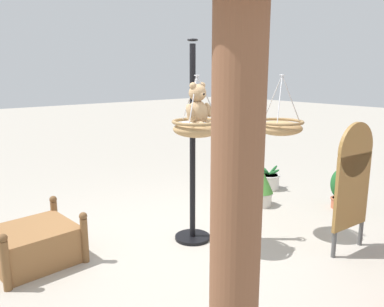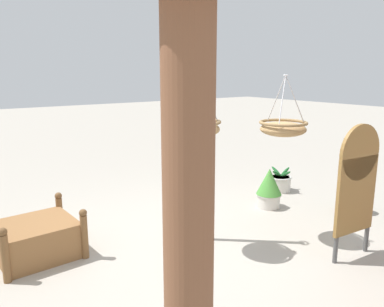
% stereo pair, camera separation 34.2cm
% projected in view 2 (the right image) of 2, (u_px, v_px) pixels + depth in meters
% --- Properties ---
extents(ground_plane, '(40.00, 40.00, 0.00)m').
position_uv_depth(ground_plane, '(190.00, 243.00, 4.70)').
color(ground_plane, '#A8A093').
extents(display_pole_central, '(0.44, 0.44, 2.42)m').
position_uv_depth(display_pole_central, '(194.00, 181.00, 4.66)').
color(display_pole_central, black).
rests_on(display_pole_central, ground).
extents(hanging_basket_with_teddy, '(0.55, 0.55, 0.68)m').
position_uv_depth(hanging_basket_with_teddy, '(196.00, 128.00, 4.23)').
color(hanging_basket_with_teddy, '#A37F51').
extents(teddy_bear, '(0.34, 0.30, 0.49)m').
position_uv_depth(teddy_bear, '(197.00, 108.00, 4.16)').
color(teddy_bear, tan).
extents(hanging_basket_left_high, '(0.57, 0.57, 0.72)m').
position_uv_depth(hanging_basket_left_high, '(283.00, 128.00, 4.55)').
color(hanging_basket_left_high, '#A37F51').
extents(greenhouse_pillar_right, '(0.44, 0.44, 2.51)m').
position_uv_depth(greenhouse_pillar_right, '(189.00, 262.00, 1.76)').
color(greenhouse_pillar_right, brown).
rests_on(greenhouse_pillar_right, ground).
extents(wooden_planter_box, '(0.95, 0.89, 0.58)m').
position_uv_depth(wooden_planter_box, '(36.00, 238.00, 4.32)').
color(wooden_planter_box, olive).
rests_on(wooden_planter_box, ground).
extents(potted_plant_tall_leafy, '(0.47, 0.47, 0.42)m').
position_uv_depth(potted_plant_tall_leafy, '(280.00, 182.00, 6.72)').
color(potted_plant_tall_leafy, beige).
rests_on(potted_plant_tall_leafy, ground).
extents(potted_plant_small_succulent, '(0.39, 0.39, 0.62)m').
position_uv_depth(potted_plant_small_succulent, '(269.00, 188.00, 5.88)').
color(potted_plant_small_succulent, beige).
rests_on(potted_plant_small_succulent, ground).
extents(potted_plant_trailing_ivy, '(0.30, 0.30, 0.62)m').
position_uv_depth(potted_plant_trailing_ivy, '(351.00, 191.00, 5.66)').
color(potted_plant_trailing_ivy, '#BC6042').
rests_on(potted_plant_trailing_ivy, ground).
extents(display_sign_board, '(0.62, 0.09, 1.52)m').
position_uv_depth(display_sign_board, '(357.00, 180.00, 4.16)').
color(display_sign_board, olive).
rests_on(display_sign_board, ground).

